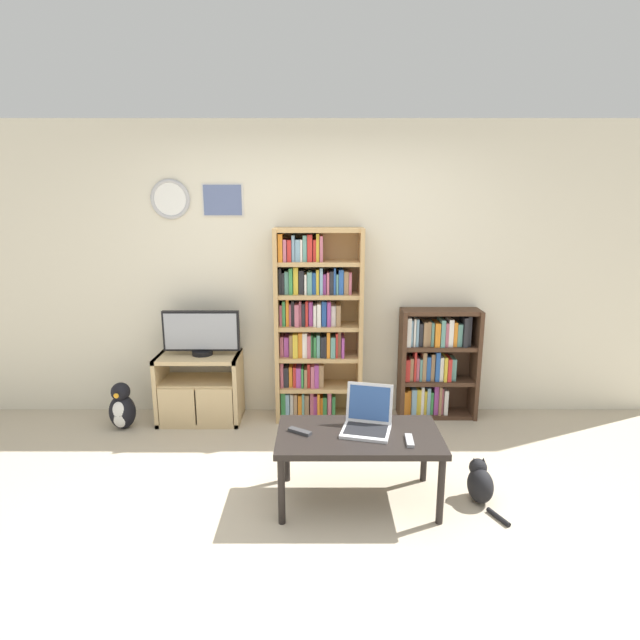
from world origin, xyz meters
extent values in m
plane|color=#BCAD93|center=(0.00, 0.00, 0.00)|extent=(18.00, 18.00, 0.00)
cube|color=beige|center=(0.00, 1.87, 1.30)|extent=(6.72, 0.06, 2.60)
torus|color=#B2B2B7|center=(-1.21, 1.83, 1.94)|extent=(0.34, 0.04, 0.34)
cylinder|color=white|center=(-1.21, 1.83, 1.94)|extent=(0.28, 0.02, 0.28)
cube|color=silver|center=(-0.76, 1.83, 1.94)|extent=(0.36, 0.01, 0.28)
cube|color=slate|center=(-0.76, 1.83, 1.94)|extent=(0.33, 0.02, 0.25)
cube|color=tan|center=(-1.34, 1.61, 0.31)|extent=(0.04, 0.41, 0.61)
cube|color=tan|center=(-0.65, 1.61, 0.31)|extent=(0.04, 0.41, 0.61)
cube|color=tan|center=(-1.00, 1.61, 0.59)|extent=(0.72, 0.41, 0.04)
cube|color=tan|center=(-1.00, 1.61, 0.02)|extent=(0.72, 0.41, 0.04)
cube|color=tan|center=(-1.00, 1.61, 0.37)|extent=(0.65, 0.37, 0.04)
cube|color=tan|center=(-1.16, 1.42, 0.20)|extent=(0.31, 0.02, 0.33)
cube|color=tan|center=(-0.83, 1.42, 0.20)|extent=(0.31, 0.02, 0.33)
cylinder|color=black|center=(-0.96, 1.62, 0.63)|extent=(0.18, 0.18, 0.04)
cube|color=black|center=(-0.96, 1.62, 0.83)|extent=(0.66, 0.05, 0.35)
cube|color=#9399A3|center=(-0.96, 1.59, 0.83)|extent=(0.63, 0.01, 0.32)
cube|color=tan|center=(-0.30, 1.67, 0.85)|extent=(0.04, 0.30, 1.71)
cube|color=tan|center=(0.42, 1.67, 0.85)|extent=(0.04, 0.30, 1.71)
cube|color=tan|center=(0.06, 1.81, 0.85)|extent=(0.76, 0.02, 1.71)
cube|color=tan|center=(0.06, 1.67, 0.02)|extent=(0.69, 0.26, 0.04)
cube|color=tan|center=(0.06, 1.67, 0.30)|extent=(0.69, 0.26, 0.04)
cube|color=tan|center=(0.06, 1.67, 0.58)|extent=(0.69, 0.26, 0.04)
cube|color=tan|center=(0.06, 1.67, 0.85)|extent=(0.69, 0.26, 0.04)
cube|color=tan|center=(0.06, 1.67, 1.13)|extent=(0.69, 0.26, 0.04)
cube|color=tan|center=(0.06, 1.67, 1.41)|extent=(0.69, 0.26, 0.04)
cube|color=tan|center=(0.06, 1.67, 1.69)|extent=(0.69, 0.26, 0.04)
cube|color=#388947|center=(-0.25, 1.68, 0.15)|extent=(0.04, 0.22, 0.23)
cube|color=#759EB7|center=(-0.22, 1.68, 0.15)|extent=(0.03, 0.23, 0.22)
cube|color=white|center=(-0.18, 1.68, 0.14)|extent=(0.03, 0.20, 0.21)
cube|color=#93704C|center=(-0.15, 1.67, 0.15)|extent=(0.03, 0.24, 0.22)
cube|color=orange|center=(-0.11, 1.68, 0.14)|extent=(0.03, 0.21, 0.20)
cube|color=#5B9389|center=(-0.08, 1.68, 0.15)|extent=(0.02, 0.22, 0.22)
cube|color=#93704C|center=(-0.05, 1.68, 0.14)|extent=(0.04, 0.20, 0.20)
cube|color=#B75B70|center=(0.00, 1.69, 0.15)|extent=(0.03, 0.19, 0.22)
cube|color=#9E4293|center=(0.03, 1.69, 0.13)|extent=(0.03, 0.19, 0.19)
cube|color=orange|center=(0.06, 1.67, 0.15)|extent=(0.02, 0.24, 0.22)
cube|color=orange|center=(0.09, 1.69, 0.12)|extent=(0.02, 0.19, 0.18)
cube|color=#388947|center=(0.12, 1.69, 0.13)|extent=(0.04, 0.19, 0.18)
cube|color=#B75B70|center=(0.16, 1.68, 0.15)|extent=(0.03, 0.22, 0.23)
cube|color=#388947|center=(0.20, 1.69, 0.13)|extent=(0.03, 0.19, 0.19)
cube|color=#B75B70|center=(-0.26, 1.68, 0.43)|extent=(0.03, 0.21, 0.22)
cube|color=#232328|center=(-0.23, 1.68, 0.40)|extent=(0.04, 0.20, 0.18)
cube|color=orange|center=(-0.19, 1.69, 0.41)|extent=(0.03, 0.19, 0.18)
cube|color=red|center=(-0.15, 1.68, 0.41)|extent=(0.03, 0.20, 0.19)
cube|color=#9E4293|center=(-0.12, 1.68, 0.41)|extent=(0.04, 0.21, 0.18)
cube|color=#388947|center=(-0.08, 1.68, 0.40)|extent=(0.02, 0.22, 0.18)
cube|color=#93704C|center=(-0.05, 1.68, 0.40)|extent=(0.03, 0.23, 0.17)
cube|color=red|center=(-0.03, 1.68, 0.42)|extent=(0.03, 0.21, 0.21)
cube|color=#B75B70|center=(0.01, 1.67, 0.42)|extent=(0.03, 0.24, 0.20)
cube|color=#9E4293|center=(0.04, 1.68, 0.42)|extent=(0.04, 0.23, 0.21)
cube|color=#93704C|center=(0.08, 1.68, 0.42)|extent=(0.04, 0.22, 0.21)
cube|color=#B75B70|center=(-0.26, 1.69, 0.68)|extent=(0.03, 0.19, 0.18)
cube|color=#9E4293|center=(-0.22, 1.69, 0.68)|extent=(0.04, 0.18, 0.18)
cube|color=#93704C|center=(-0.18, 1.68, 0.69)|extent=(0.03, 0.21, 0.20)
cube|color=gold|center=(-0.14, 1.67, 0.70)|extent=(0.04, 0.24, 0.21)
cube|color=orange|center=(-0.10, 1.68, 0.70)|extent=(0.04, 0.21, 0.22)
cube|color=white|center=(-0.06, 1.68, 0.70)|extent=(0.04, 0.22, 0.22)
cube|color=#B75B70|center=(-0.02, 1.68, 0.69)|extent=(0.03, 0.23, 0.20)
cube|color=#388947|center=(0.00, 1.69, 0.69)|extent=(0.02, 0.19, 0.20)
cube|color=#388947|center=(0.03, 1.68, 0.69)|extent=(0.03, 0.21, 0.18)
cube|color=#5B9389|center=(0.06, 1.68, 0.69)|extent=(0.03, 0.22, 0.20)
cube|color=#232328|center=(0.09, 1.68, 0.69)|extent=(0.03, 0.23, 0.19)
cube|color=#232328|center=(0.12, 1.68, 0.69)|extent=(0.02, 0.24, 0.19)
cube|color=orange|center=(0.15, 1.68, 0.71)|extent=(0.03, 0.23, 0.23)
cube|color=#5B9389|center=(0.19, 1.67, 0.69)|extent=(0.04, 0.24, 0.18)
cube|color=red|center=(0.22, 1.68, 0.70)|extent=(0.02, 0.23, 0.22)
cube|color=#93704C|center=(0.24, 1.68, 0.71)|extent=(0.03, 0.20, 0.23)
cube|color=#9E4293|center=(0.27, 1.67, 0.68)|extent=(0.02, 0.24, 0.18)
cube|color=#B75B70|center=(-0.26, 1.69, 0.96)|extent=(0.02, 0.19, 0.18)
cube|color=#388947|center=(-0.24, 1.68, 0.98)|extent=(0.03, 0.20, 0.22)
cube|color=orange|center=(-0.21, 1.68, 0.99)|extent=(0.02, 0.20, 0.23)
cube|color=#B75B70|center=(-0.18, 1.69, 0.97)|extent=(0.02, 0.19, 0.19)
cube|color=#232328|center=(-0.16, 1.69, 0.98)|extent=(0.03, 0.19, 0.22)
cube|color=#B75B70|center=(-0.13, 1.67, 0.97)|extent=(0.04, 0.24, 0.19)
cube|color=#B75B70|center=(-0.10, 1.69, 0.98)|extent=(0.02, 0.19, 0.22)
cube|color=#232328|center=(-0.07, 1.68, 0.97)|extent=(0.03, 0.20, 0.20)
cube|color=red|center=(-0.04, 1.68, 0.98)|extent=(0.02, 0.21, 0.22)
cube|color=#9E4293|center=(-0.01, 1.69, 0.98)|extent=(0.03, 0.19, 0.21)
cube|color=white|center=(0.03, 1.68, 0.96)|extent=(0.03, 0.22, 0.19)
cube|color=white|center=(0.06, 1.67, 0.97)|extent=(0.03, 0.24, 0.20)
cube|color=#2856A8|center=(0.11, 1.68, 0.98)|extent=(0.04, 0.20, 0.22)
cube|color=#9E4293|center=(0.15, 1.68, 0.98)|extent=(0.03, 0.22, 0.21)
cube|color=white|center=(0.19, 1.69, 0.96)|extent=(0.04, 0.19, 0.18)
cube|color=#93704C|center=(0.23, 1.68, 0.97)|extent=(0.04, 0.22, 0.19)
cube|color=#232328|center=(-0.26, 1.69, 1.26)|extent=(0.02, 0.20, 0.22)
cube|color=#232328|center=(-0.24, 1.69, 1.24)|extent=(0.02, 0.19, 0.18)
cube|color=#5B9389|center=(-0.21, 1.69, 1.25)|extent=(0.04, 0.19, 0.19)
cube|color=#388947|center=(-0.17, 1.68, 1.26)|extent=(0.03, 0.22, 0.22)
cube|color=gold|center=(-0.13, 1.68, 1.27)|extent=(0.04, 0.20, 0.23)
cube|color=#232328|center=(-0.09, 1.69, 1.25)|extent=(0.04, 0.19, 0.20)
cube|color=white|center=(-0.05, 1.68, 1.24)|extent=(0.02, 0.22, 0.17)
cube|color=#5B9389|center=(-0.01, 1.68, 1.25)|extent=(0.04, 0.22, 0.19)
cube|color=#2856A8|center=(0.02, 1.69, 1.24)|extent=(0.03, 0.19, 0.18)
cube|color=gold|center=(0.05, 1.68, 1.26)|extent=(0.02, 0.20, 0.21)
cube|color=#759EB7|center=(0.08, 1.68, 1.26)|extent=(0.03, 0.22, 0.23)
cube|color=#9E4293|center=(0.11, 1.69, 1.24)|extent=(0.03, 0.19, 0.17)
cube|color=#B75B70|center=(0.14, 1.68, 1.24)|extent=(0.02, 0.21, 0.19)
cube|color=#232328|center=(0.17, 1.68, 1.25)|extent=(0.03, 0.21, 0.20)
cube|color=#2856A8|center=(0.20, 1.68, 1.26)|extent=(0.02, 0.21, 0.23)
cube|color=#5B9389|center=(0.22, 1.68, 1.24)|extent=(0.02, 0.21, 0.17)
cube|color=#2856A8|center=(0.25, 1.68, 1.26)|extent=(0.04, 0.21, 0.21)
cube|color=#93704C|center=(0.30, 1.68, 1.25)|extent=(0.04, 0.20, 0.20)
cube|color=#B75B70|center=(0.33, 1.68, 1.24)|extent=(0.02, 0.20, 0.19)
cube|color=orange|center=(-0.26, 1.67, 1.54)|extent=(0.04, 0.24, 0.23)
cube|color=#B75B70|center=(-0.22, 1.67, 1.52)|extent=(0.03, 0.24, 0.18)
cube|color=red|center=(-0.18, 1.68, 1.52)|extent=(0.03, 0.22, 0.18)
cube|color=#759EB7|center=(-0.15, 1.68, 1.54)|extent=(0.03, 0.21, 0.22)
cube|color=#759EB7|center=(-0.11, 1.68, 1.52)|extent=(0.04, 0.21, 0.18)
cube|color=white|center=(-0.08, 1.68, 1.52)|extent=(0.02, 0.20, 0.18)
cube|color=#5B9389|center=(-0.05, 1.68, 1.54)|extent=(0.03, 0.21, 0.22)
cube|color=red|center=(-0.01, 1.68, 1.54)|extent=(0.04, 0.21, 0.22)
cube|color=red|center=(0.03, 1.69, 1.52)|extent=(0.03, 0.19, 0.18)
cube|color=gold|center=(0.05, 1.69, 1.55)|extent=(0.03, 0.20, 0.23)
cube|color=#B75B70|center=(0.08, 1.68, 1.54)|extent=(0.03, 0.22, 0.21)
cube|color=#472D1E|center=(0.81, 1.69, 0.50)|extent=(0.04, 0.25, 1.00)
cube|color=#472D1E|center=(1.47, 1.69, 0.50)|extent=(0.04, 0.25, 1.00)
cube|color=#472D1E|center=(1.14, 1.81, 0.50)|extent=(0.70, 0.02, 1.00)
cube|color=#472D1E|center=(1.14, 1.69, 0.02)|extent=(0.62, 0.21, 0.04)
cube|color=#472D1E|center=(1.14, 1.69, 0.34)|extent=(0.62, 0.21, 0.04)
cube|color=#472D1E|center=(1.14, 1.69, 0.66)|extent=(0.62, 0.21, 0.04)
cube|color=#472D1E|center=(1.14, 1.69, 0.98)|extent=(0.62, 0.21, 0.04)
cube|color=orange|center=(0.85, 1.70, 0.15)|extent=(0.03, 0.19, 0.22)
cube|color=orange|center=(0.88, 1.71, 0.15)|extent=(0.03, 0.15, 0.23)
cube|color=#759EB7|center=(0.92, 1.70, 0.16)|extent=(0.04, 0.19, 0.25)
cube|color=gold|center=(0.97, 1.71, 0.16)|extent=(0.04, 0.16, 0.24)
cube|color=white|center=(1.00, 1.71, 0.17)|extent=(0.03, 0.16, 0.26)
cube|color=gold|center=(1.03, 1.71, 0.15)|extent=(0.02, 0.16, 0.23)
cube|color=#759EB7|center=(1.06, 1.71, 0.16)|extent=(0.03, 0.17, 0.25)
cube|color=#388947|center=(1.09, 1.71, 0.14)|extent=(0.02, 0.15, 0.21)
cube|color=#9E4293|center=(1.12, 1.71, 0.17)|extent=(0.04, 0.16, 0.27)
cube|color=#93704C|center=(1.16, 1.70, 0.17)|extent=(0.02, 0.19, 0.27)
cube|color=#B75B70|center=(1.18, 1.71, 0.16)|extent=(0.02, 0.15, 0.25)
cube|color=white|center=(1.21, 1.70, 0.15)|extent=(0.03, 0.17, 0.23)
cube|color=red|center=(0.85, 1.70, 0.46)|extent=(0.04, 0.18, 0.20)
cube|color=#93704C|center=(0.89, 1.71, 0.46)|extent=(0.03, 0.16, 0.21)
cube|color=red|center=(0.92, 1.71, 0.49)|extent=(0.02, 0.16, 0.27)
cube|color=#B75B70|center=(0.95, 1.71, 0.46)|extent=(0.03, 0.15, 0.21)
cube|color=#5B9389|center=(0.97, 1.71, 0.46)|extent=(0.02, 0.16, 0.20)
cube|color=#93704C|center=(1.00, 1.70, 0.49)|extent=(0.03, 0.17, 0.27)
cube|color=#2856A8|center=(1.04, 1.71, 0.47)|extent=(0.04, 0.15, 0.22)
cube|color=#93704C|center=(1.08, 1.71, 0.48)|extent=(0.03, 0.15, 0.25)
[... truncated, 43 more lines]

